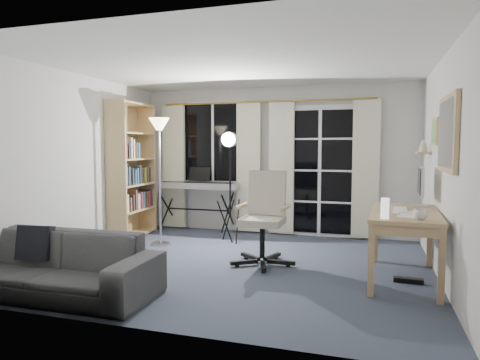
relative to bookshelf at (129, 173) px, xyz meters
name	(u,v)px	position (x,y,z in m)	size (l,w,h in m)	color
floor	(238,265)	(2.13, -1.05, -1.02)	(4.50, 4.00, 0.02)	#3C4558
window	(214,142)	(1.08, 0.92, 0.49)	(1.20, 0.08, 1.40)	white
french_door	(320,172)	(2.88, 0.92, 0.02)	(1.32, 0.09, 2.11)	white
curtains	(264,167)	(1.99, 0.83, 0.09)	(3.60, 0.07, 2.13)	gold
bookshelf	(129,173)	(0.00, 0.00, 0.00)	(0.38, 1.00, 2.12)	tan
torchiere_lamp	(159,143)	(0.75, -0.40, 0.47)	(0.34, 0.34, 1.84)	#B2B2B7
keyboard_piano	(197,186)	(0.89, 0.64, -0.24)	(1.40, 0.69, 1.01)	black
studio_light	(229,152)	(1.66, 0.02, 0.34)	(0.32, 0.33, 1.68)	black
office_chair	(265,209)	(2.42, -0.86, -0.34)	(0.75, 0.78, 1.13)	black
desk	(404,220)	(4.01, -1.11, -0.36)	(0.75, 1.41, 0.74)	tan
monitor	(421,182)	(4.20, -0.66, 0.01)	(0.18, 0.53, 0.46)	silver
desk_clutter	(399,230)	(3.94, -1.33, -0.43)	(0.46, 0.84, 0.94)	white
mug	(420,213)	(4.11, -1.61, -0.21)	(0.12, 0.10, 0.12)	silver
wall_mirror	(447,134)	(4.35, -1.40, 0.54)	(0.04, 0.94, 0.74)	tan
framed_print	(435,132)	(4.36, -0.50, 0.59)	(0.03, 0.42, 0.32)	tan
wall_shelf	(423,148)	(4.29, 0.00, 0.40)	(0.16, 0.30, 0.18)	tan
sofa	(53,254)	(0.75, -2.60, -0.61)	(2.03, 0.61, 0.79)	#2A2B2D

